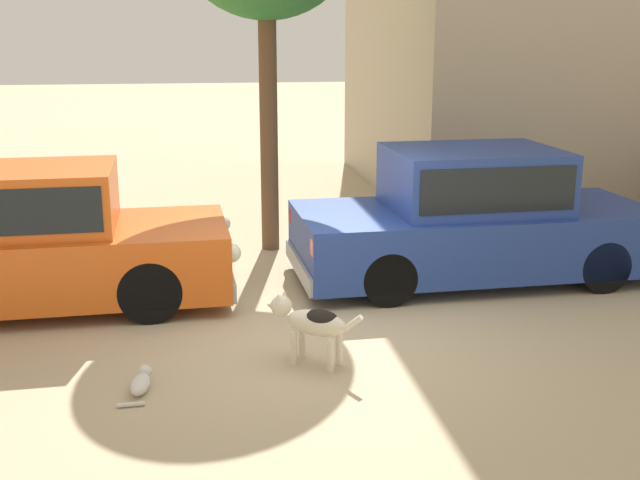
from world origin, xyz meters
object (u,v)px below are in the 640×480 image
at_px(parked_sedan_nearest, 28,240).
at_px(stray_dog_spotted, 311,321).
at_px(parked_sedan_second, 473,216).
at_px(stray_cat, 141,382).

bearing_deg(parked_sedan_nearest, stray_dog_spotted, -38.04).
height_order(parked_sedan_nearest, parked_sedan_second, parked_sedan_second).
bearing_deg(stray_cat, parked_sedan_nearest, 36.87).
relative_size(parked_sedan_nearest, stray_dog_spotted, 5.33).
distance_m(parked_sedan_nearest, parked_sedan_second, 5.09).
xyz_separation_m(parked_sedan_nearest, stray_cat, (1.29, -2.34, -0.68)).
height_order(parked_sedan_nearest, stray_dog_spotted, parked_sedan_nearest).
xyz_separation_m(parked_sedan_second, stray_dog_spotted, (-2.31, -2.26, -0.36)).
distance_m(parked_sedan_second, stray_dog_spotted, 3.25).
height_order(parked_sedan_second, stray_dog_spotted, parked_sedan_second).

